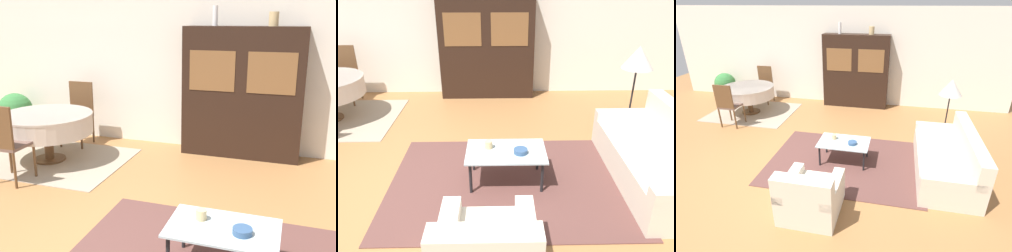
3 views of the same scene
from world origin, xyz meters
TOP-DOWN VIEW (x-y plane):
  - wall_back at (0.00, 3.63)m, footprint 10.00×0.06m
  - dining_rug at (-1.94, 2.23)m, footprint 2.23×1.76m
  - coffee_table at (1.05, 0.31)m, footprint 0.94×0.60m
  - display_cabinet at (0.75, 3.37)m, footprint 1.82×0.42m
  - dining_table at (-1.99, 2.20)m, footprint 1.37×1.37m
  - dining_chair_near at (-1.99, 1.28)m, footprint 0.44×0.44m
  - dining_chair_far at (-1.99, 3.11)m, footprint 0.44×0.44m
  - cup at (0.84, 0.38)m, footprint 0.10×0.10m
  - bowl at (1.22, 0.25)m, footprint 0.16×0.16m
  - vase_tall at (0.29, 3.37)m, footprint 0.08×0.08m
  - vase_short at (1.15, 3.37)m, footprint 0.14×0.14m
  - potted_plant at (-3.36, 3.16)m, footprint 0.63×0.63m

SIDE VIEW (x-z plane):
  - dining_rug at x=-1.94m, z-range 0.00..0.01m
  - coffee_table at x=1.05m, z-range 0.18..0.59m
  - bowl at x=1.22m, z-range 0.43..0.48m
  - potted_plant at x=-3.36m, z-range 0.07..0.87m
  - cup at x=0.84m, z-range 0.43..0.52m
  - dining_table at x=-1.99m, z-range 0.23..0.96m
  - dining_chair_near at x=-1.99m, z-range 0.07..1.14m
  - dining_chair_far at x=-1.99m, z-range 0.07..1.14m
  - display_cabinet at x=0.75m, z-range 0.00..2.01m
  - wall_back at x=0.00m, z-range 0.00..2.70m
  - vase_short at x=1.15m, z-range 2.01..2.21m
  - vase_tall at x=0.29m, z-range 2.01..2.31m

